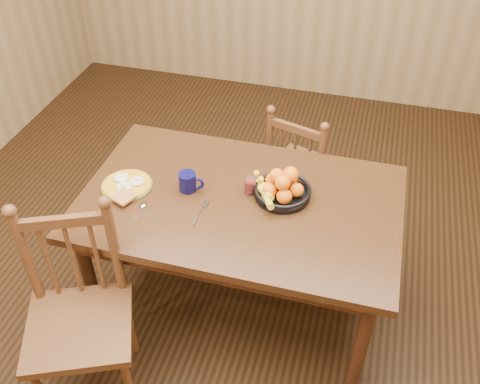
% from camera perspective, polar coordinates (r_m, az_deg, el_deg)
% --- Properties ---
extents(room, '(4.52, 5.02, 2.72)m').
position_cam_1_polar(room, '(2.33, 0.00, 10.37)').
color(room, black).
rests_on(room, ground).
extents(dining_table, '(1.60, 1.00, 0.75)m').
position_cam_1_polar(dining_table, '(2.74, 0.00, -2.16)').
color(dining_table, black).
rests_on(dining_table, ground).
extents(chair_far, '(0.50, 0.49, 0.90)m').
position_cam_1_polar(chair_far, '(3.39, 6.64, 2.26)').
color(chair_far, '#4A2A16').
rests_on(chair_far, ground).
extents(chair_near, '(0.61, 0.60, 1.04)m').
position_cam_1_polar(chair_near, '(2.61, -16.79, -12.59)').
color(chair_near, '#4A2A16').
rests_on(chair_near, ground).
extents(breakfast_plate, '(0.26, 0.30, 0.04)m').
position_cam_1_polar(breakfast_plate, '(2.81, -11.99, 0.70)').
color(breakfast_plate, '#59601E').
rests_on(breakfast_plate, dining_table).
extents(fork, '(0.03, 0.18, 0.00)m').
position_cam_1_polar(fork, '(2.62, -4.24, -2.05)').
color(fork, silver).
rests_on(fork, dining_table).
extents(spoon, '(0.05, 0.16, 0.01)m').
position_cam_1_polar(spoon, '(2.67, -10.41, -1.70)').
color(spoon, silver).
rests_on(spoon, dining_table).
extents(coffee_mug, '(0.13, 0.09, 0.10)m').
position_cam_1_polar(coffee_mug, '(2.72, -5.53, 1.11)').
color(coffee_mug, '#0B0A39').
rests_on(coffee_mug, dining_table).
extents(juice_glass, '(0.06, 0.06, 0.09)m').
position_cam_1_polar(juice_glass, '(2.70, 1.09, 0.67)').
color(juice_glass, silver).
rests_on(juice_glass, dining_table).
extents(fruit_bowl, '(0.32, 0.32, 0.17)m').
position_cam_1_polar(fruit_bowl, '(2.67, 4.42, 0.44)').
color(fruit_bowl, black).
rests_on(fruit_bowl, dining_table).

